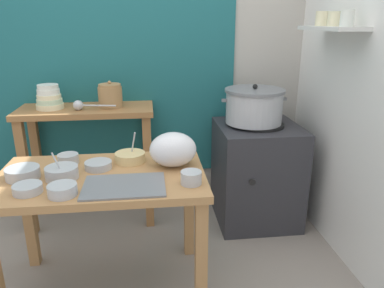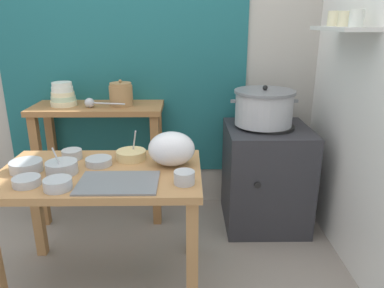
# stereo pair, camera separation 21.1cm
# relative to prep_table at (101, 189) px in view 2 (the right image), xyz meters

# --- Properties ---
(ground_plane) EXTENTS (9.00, 9.00, 0.00)m
(ground_plane) POSITION_rel_prep_table_xyz_m (0.14, -0.01, -0.61)
(ground_plane) COLOR gray
(wall_back) EXTENTS (4.40, 0.12, 2.60)m
(wall_back) POSITION_rel_prep_table_xyz_m (0.22, 1.08, 0.69)
(wall_back) COLOR #B2ADA3
(wall_back) RESTS_ON ground
(wall_right) EXTENTS (0.30, 3.20, 2.60)m
(wall_right) POSITION_rel_prep_table_xyz_m (1.54, 0.19, 0.69)
(wall_right) COLOR white
(wall_right) RESTS_ON ground
(prep_table) EXTENTS (1.10, 0.66, 0.72)m
(prep_table) POSITION_rel_prep_table_xyz_m (0.00, 0.00, 0.00)
(prep_table) COLOR #B27F4C
(prep_table) RESTS_ON ground
(back_shelf_table) EXTENTS (0.96, 0.40, 0.90)m
(back_shelf_table) POSITION_rel_prep_table_xyz_m (-0.19, 0.82, 0.07)
(back_shelf_table) COLOR #9E6B3D
(back_shelf_table) RESTS_ON ground
(stove_block) EXTENTS (0.60, 0.61, 0.78)m
(stove_block) POSITION_rel_prep_table_xyz_m (1.07, 0.69, -0.23)
(stove_block) COLOR #2D2D33
(stove_block) RESTS_ON ground
(steamer_pot) EXTENTS (0.48, 0.43, 0.29)m
(steamer_pot) POSITION_rel_prep_table_xyz_m (1.03, 0.71, 0.30)
(steamer_pot) COLOR #B7BABF
(steamer_pot) RESTS_ON stove_block
(clay_pot) EXTENTS (0.17, 0.17, 0.19)m
(clay_pot) POSITION_rel_prep_table_xyz_m (-0.01, 0.82, 0.37)
(clay_pot) COLOR #A37A4C
(clay_pot) RESTS_ON back_shelf_table
(bowl_stack_enamel) EXTENTS (0.19, 0.19, 0.17)m
(bowl_stack_enamel) POSITION_rel_prep_table_xyz_m (-0.43, 0.82, 0.37)
(bowl_stack_enamel) COLOR beige
(bowl_stack_enamel) RESTS_ON back_shelf_table
(ladle) EXTENTS (0.30, 0.09, 0.07)m
(ladle) POSITION_rel_prep_table_xyz_m (-0.21, 0.74, 0.33)
(ladle) COLOR #B7BABF
(ladle) RESTS_ON back_shelf_table
(serving_tray) EXTENTS (0.40, 0.28, 0.01)m
(serving_tray) POSITION_rel_prep_table_xyz_m (0.13, -0.17, 0.12)
(serving_tray) COLOR slate
(serving_tray) RESTS_ON prep_table
(plastic_bag) EXTENTS (0.26, 0.21, 0.19)m
(plastic_bag) POSITION_rel_prep_table_xyz_m (0.39, 0.08, 0.21)
(plastic_bag) COLOR white
(plastic_bag) RESTS_ON prep_table
(prep_bowl_0) EXTENTS (0.14, 0.14, 0.04)m
(prep_bowl_0) POSITION_rel_prep_table_xyz_m (-0.32, -0.18, 0.13)
(prep_bowl_0) COLOR #B7BABF
(prep_bowl_0) RESTS_ON prep_table
(prep_bowl_1) EXTENTS (0.17, 0.17, 0.18)m
(prep_bowl_1) POSITION_rel_prep_table_xyz_m (0.15, 0.17, 0.14)
(prep_bowl_1) COLOR #E5C684
(prep_bowl_1) RESTS_ON prep_table
(prep_bowl_2) EXTENTS (0.17, 0.17, 0.15)m
(prep_bowl_2) POSITION_rel_prep_table_xyz_m (-0.19, -0.03, 0.15)
(prep_bowl_2) COLOR #B7BABF
(prep_bowl_2) RESTS_ON prep_table
(prep_bowl_3) EXTENTS (0.11, 0.11, 0.07)m
(prep_bowl_3) POSITION_rel_prep_table_xyz_m (0.46, -0.17, 0.15)
(prep_bowl_3) COLOR #B7BABF
(prep_bowl_3) RESTS_ON prep_table
(prep_bowl_4) EXTENTS (0.12, 0.12, 0.06)m
(prep_bowl_4) POSITION_rel_prep_table_xyz_m (-0.20, 0.18, 0.14)
(prep_bowl_4) COLOR #B7BABF
(prep_bowl_4) RESTS_ON prep_table
(prep_bowl_5) EXTENTS (0.17, 0.17, 0.06)m
(prep_bowl_5) POSITION_rel_prep_table_xyz_m (-0.39, -0.00, 0.14)
(prep_bowl_5) COLOR #B7BABF
(prep_bowl_5) RESTS_ON prep_table
(prep_bowl_6) EXTENTS (0.14, 0.14, 0.05)m
(prep_bowl_6) POSITION_rel_prep_table_xyz_m (-0.15, -0.23, 0.14)
(prep_bowl_6) COLOR #B7BABF
(prep_bowl_6) RESTS_ON prep_table
(prep_bowl_7) EXTENTS (0.15, 0.15, 0.04)m
(prep_bowl_7) POSITION_rel_prep_table_xyz_m (-0.02, 0.08, 0.13)
(prep_bowl_7) COLOR #B7BABF
(prep_bowl_7) RESTS_ON prep_table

